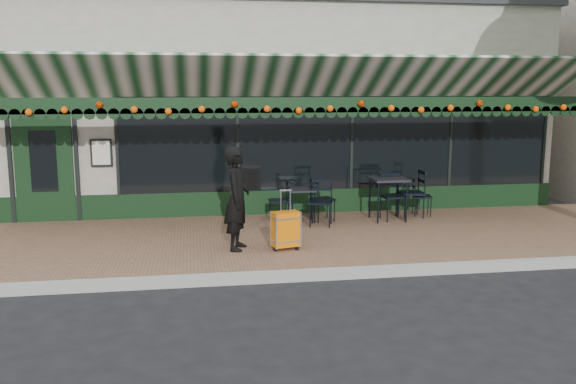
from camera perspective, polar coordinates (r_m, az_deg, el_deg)
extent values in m
plane|color=black|center=(9.12, 3.70, -7.97)|extent=(80.00, 80.00, 0.00)
cube|color=brown|center=(10.98, 1.41, -4.47)|extent=(18.00, 4.00, 0.15)
cube|color=#9E9E99|center=(9.02, 3.82, -7.67)|extent=(18.00, 0.16, 0.15)
cube|color=gray|center=(16.59, -2.36, 7.94)|extent=(12.00, 8.00, 4.50)
cube|color=black|center=(12.89, 5.10, 4.72)|extent=(9.20, 0.04, 2.00)
cube|color=black|center=(12.86, -21.85, 2.25)|extent=(1.10, 0.07, 2.20)
cube|color=silver|center=(12.59, -17.07, 3.53)|extent=(0.42, 0.04, 0.55)
cube|color=black|center=(11.16, 0.97, 8.15)|extent=(12.00, 0.03, 0.28)
cylinder|color=#FC4507|center=(11.10, 1.02, 8.04)|extent=(11.60, 0.12, 0.12)
imported|color=black|center=(9.91, -4.79, -0.61)|extent=(0.55, 0.70, 1.69)
cube|color=orange|center=(9.95, -0.23, -3.47)|extent=(0.48, 0.34, 0.57)
cube|color=black|center=(10.03, -0.23, -5.23)|extent=(0.48, 0.34, 0.06)
cube|color=silver|center=(9.86, -0.23, -0.85)|extent=(0.19, 0.07, 0.35)
cube|color=black|center=(12.26, 9.37, 1.20)|extent=(0.69, 0.69, 0.05)
cylinder|color=black|center=(11.98, 8.44, -1.04)|extent=(0.03, 0.03, 0.80)
cylinder|color=black|center=(12.16, 11.02, -0.95)|extent=(0.03, 0.03, 0.80)
cylinder|color=black|center=(12.52, 7.65, -0.55)|extent=(0.03, 0.03, 0.80)
cylinder|color=black|center=(12.69, 10.14, -0.48)|extent=(0.03, 0.03, 0.80)
cube|color=black|center=(12.02, 1.28, 0.22)|extent=(0.53, 0.53, 0.04)
cylinder|color=black|center=(11.83, 0.42, -1.53)|extent=(0.03, 0.03, 0.61)
cylinder|color=black|center=(11.91, 2.50, -1.47)|extent=(0.03, 0.03, 0.61)
cylinder|color=black|center=(12.25, 0.08, -1.14)|extent=(0.03, 0.03, 0.61)
cylinder|color=black|center=(12.33, 2.09, -1.08)|extent=(0.03, 0.03, 0.61)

